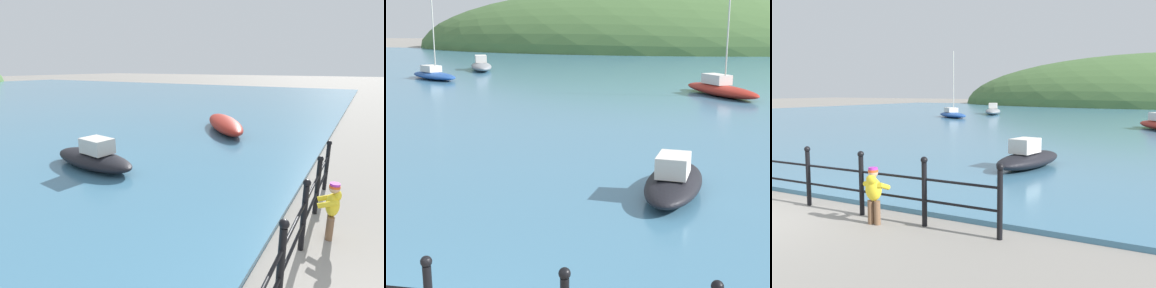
# 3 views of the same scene
# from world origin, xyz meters

# --- Properties ---
(iron_railing) EXTENTS (8.63, 0.12, 1.21)m
(iron_railing) POSITION_xyz_m (0.39, 1.50, 0.64)
(iron_railing) COLOR black
(iron_railing) RESTS_ON ground
(child_in_coat) EXTENTS (0.41, 0.40, 1.00)m
(child_in_coat) POSITION_xyz_m (2.40, 1.15, 0.60)
(child_in_coat) COLOR brown
(child_in_coat) RESTS_ON ground
(boat_twin_mast) EXTENTS (1.45, 3.14, 0.87)m
(boat_twin_mast) POSITION_xyz_m (2.81, 7.31, 0.38)
(boat_twin_mast) COLOR black
(boat_twin_mast) RESTS_ON water
(boat_far_right) EXTENTS (4.22, 3.56, 0.61)m
(boat_far_right) POSITION_xyz_m (9.27, 6.20, 0.41)
(boat_far_right) COLOR maroon
(boat_far_right) RESTS_ON water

